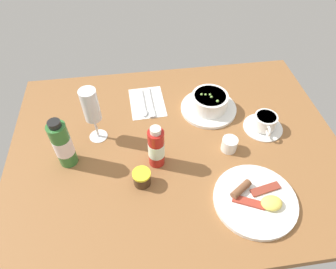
{
  "coord_description": "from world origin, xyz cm",
  "views": [
    {
      "loc": [
        11.46,
        62.05,
        76.29
      ],
      "look_at": [
        3.0,
        1.92,
        7.99
      ],
      "focal_mm": 31.65,
      "sensor_mm": 36.0,
      "label": 1
    }
  ],
  "objects_px": {
    "cutlery_setting": "(147,103)",
    "breakfast_plate": "(256,200)",
    "porridge_bowl": "(209,103)",
    "sauce_bottle_red": "(156,148)",
    "wine_glass": "(91,108)",
    "coffee_cup": "(264,123)",
    "jam_jar": "(142,178)",
    "creamer_jug": "(229,144)",
    "sauce_bottle_green": "(63,144)"
  },
  "relations": [
    {
      "from": "cutlery_setting",
      "to": "breakfast_plate",
      "type": "distance_m",
      "value": 0.53
    },
    {
      "from": "porridge_bowl",
      "to": "sauce_bottle_red",
      "type": "bearing_deg",
      "value": 44.51
    },
    {
      "from": "cutlery_setting",
      "to": "sauce_bottle_red",
      "type": "bearing_deg",
      "value": 91.12
    },
    {
      "from": "sauce_bottle_red",
      "to": "breakfast_plate",
      "type": "distance_m",
      "value": 0.32
    },
    {
      "from": "wine_glass",
      "to": "breakfast_plate",
      "type": "relative_size",
      "value": 0.84
    },
    {
      "from": "coffee_cup",
      "to": "breakfast_plate",
      "type": "height_order",
      "value": "coffee_cup"
    },
    {
      "from": "cutlery_setting",
      "to": "wine_glass",
      "type": "height_order",
      "value": "wine_glass"
    },
    {
      "from": "cutlery_setting",
      "to": "jam_jar",
      "type": "height_order",
      "value": "jam_jar"
    },
    {
      "from": "porridge_bowl",
      "to": "wine_glass",
      "type": "bearing_deg",
      "value": 10.86
    },
    {
      "from": "porridge_bowl",
      "to": "creamer_jug",
      "type": "xyz_separation_m",
      "value": [
        -0.02,
        0.19,
        -0.01
      ]
    },
    {
      "from": "porridge_bowl",
      "to": "sauce_bottle_red",
      "type": "height_order",
      "value": "sauce_bottle_red"
    },
    {
      "from": "coffee_cup",
      "to": "wine_glass",
      "type": "bearing_deg",
      "value": -4.13
    },
    {
      "from": "jam_jar",
      "to": "sauce_bottle_red",
      "type": "distance_m",
      "value": 0.1
    },
    {
      "from": "porridge_bowl",
      "to": "sauce_bottle_green",
      "type": "bearing_deg",
      "value": 19.15
    },
    {
      "from": "coffee_cup",
      "to": "creamer_jug",
      "type": "distance_m",
      "value": 0.16
    },
    {
      "from": "creamer_jug",
      "to": "sauce_bottle_red",
      "type": "relative_size",
      "value": 0.38
    },
    {
      "from": "porridge_bowl",
      "to": "cutlery_setting",
      "type": "height_order",
      "value": "porridge_bowl"
    },
    {
      "from": "creamer_jug",
      "to": "sauce_bottle_green",
      "type": "xyz_separation_m",
      "value": [
        0.52,
        -0.02,
        0.06
      ]
    },
    {
      "from": "sauce_bottle_red",
      "to": "porridge_bowl",
      "type": "bearing_deg",
      "value": -135.49
    },
    {
      "from": "sauce_bottle_green",
      "to": "breakfast_plate",
      "type": "height_order",
      "value": "sauce_bottle_green"
    },
    {
      "from": "coffee_cup",
      "to": "creamer_jug",
      "type": "xyz_separation_m",
      "value": [
        0.15,
        0.07,
        -0.0
      ]
    },
    {
      "from": "creamer_jug",
      "to": "sauce_bottle_green",
      "type": "bearing_deg",
      "value": -2.36
    },
    {
      "from": "jam_jar",
      "to": "sauce_bottle_red",
      "type": "xyz_separation_m",
      "value": [
        -0.05,
        -0.07,
        0.05
      ]
    },
    {
      "from": "porridge_bowl",
      "to": "breakfast_plate",
      "type": "distance_m",
      "value": 0.4
    },
    {
      "from": "creamer_jug",
      "to": "sauce_bottle_red",
      "type": "height_order",
      "value": "sauce_bottle_red"
    },
    {
      "from": "jam_jar",
      "to": "sauce_bottle_red",
      "type": "relative_size",
      "value": 0.35
    },
    {
      "from": "coffee_cup",
      "to": "wine_glass",
      "type": "distance_m",
      "value": 0.58
    },
    {
      "from": "creamer_jug",
      "to": "breakfast_plate",
      "type": "height_order",
      "value": "creamer_jug"
    },
    {
      "from": "breakfast_plate",
      "to": "creamer_jug",
      "type": "bearing_deg",
      "value": -83.15
    },
    {
      "from": "breakfast_plate",
      "to": "sauce_bottle_red",
      "type": "bearing_deg",
      "value": -34.07
    },
    {
      "from": "sauce_bottle_red",
      "to": "sauce_bottle_green",
      "type": "bearing_deg",
      "value": -8.73
    },
    {
      "from": "coffee_cup",
      "to": "sauce_bottle_green",
      "type": "bearing_deg",
      "value": 4.56
    },
    {
      "from": "coffee_cup",
      "to": "jam_jar",
      "type": "height_order",
      "value": "coffee_cup"
    },
    {
      "from": "coffee_cup",
      "to": "wine_glass",
      "type": "relative_size",
      "value": 0.68
    },
    {
      "from": "sauce_bottle_green",
      "to": "coffee_cup",
      "type": "bearing_deg",
      "value": -175.44
    },
    {
      "from": "sauce_bottle_green",
      "to": "sauce_bottle_red",
      "type": "bearing_deg",
      "value": 171.27
    },
    {
      "from": "wine_glass",
      "to": "jam_jar",
      "type": "height_order",
      "value": "wine_glass"
    },
    {
      "from": "jam_jar",
      "to": "sauce_bottle_green",
      "type": "height_order",
      "value": "sauce_bottle_green"
    },
    {
      "from": "creamer_jug",
      "to": "wine_glass",
      "type": "height_order",
      "value": "wine_glass"
    },
    {
      "from": "coffee_cup",
      "to": "jam_jar",
      "type": "distance_m",
      "value": 0.47
    },
    {
      "from": "creamer_jug",
      "to": "wine_glass",
      "type": "distance_m",
      "value": 0.45
    },
    {
      "from": "coffee_cup",
      "to": "breakfast_plate",
      "type": "relative_size",
      "value": 0.57
    },
    {
      "from": "porridge_bowl",
      "to": "sauce_bottle_green",
      "type": "distance_m",
      "value": 0.53
    },
    {
      "from": "coffee_cup",
      "to": "jam_jar",
      "type": "xyz_separation_m",
      "value": [
        0.44,
        0.17,
        -0.0
      ]
    },
    {
      "from": "cutlery_setting",
      "to": "jam_jar",
      "type": "bearing_deg",
      "value": 82.37
    },
    {
      "from": "breakfast_plate",
      "to": "coffee_cup",
      "type": "bearing_deg",
      "value": -114.13
    },
    {
      "from": "cutlery_setting",
      "to": "sauce_bottle_green",
      "type": "relative_size",
      "value": 0.99
    },
    {
      "from": "sauce_bottle_green",
      "to": "creamer_jug",
      "type": "bearing_deg",
      "value": 177.64
    },
    {
      "from": "cutlery_setting",
      "to": "creamer_jug",
      "type": "relative_size",
      "value": 2.97
    },
    {
      "from": "porridge_bowl",
      "to": "jam_jar",
      "type": "relative_size",
      "value": 3.76
    }
  ]
}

